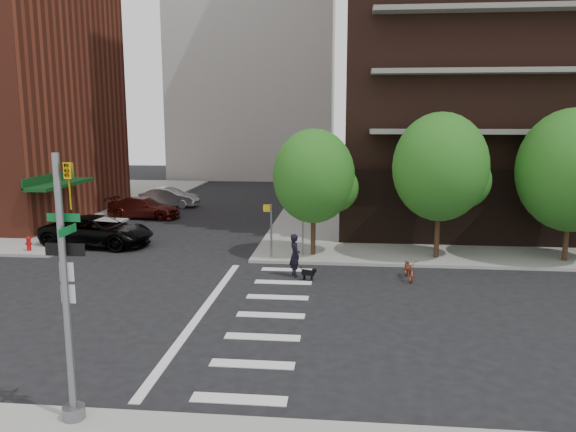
{
  "coord_description": "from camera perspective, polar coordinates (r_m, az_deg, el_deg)",
  "views": [
    {
      "loc": [
        5.5,
        -18.66,
        6.88
      ],
      "look_at": [
        3.0,
        6.0,
        2.5
      ],
      "focal_mm": 35.0,
      "sensor_mm": 36.0,
      "label": 1
    }
  ],
  "objects": [
    {
      "name": "crosswalk",
      "position": [
        20.15,
        -4.03,
        -9.95
      ],
      "size": [
        3.85,
        13.0,
        0.01
      ],
      "color": "silver",
      "rests_on": "ground"
    },
    {
      "name": "traffic_signal",
      "position": [
        13.33,
        -21.44,
        -8.97
      ],
      "size": [
        0.9,
        0.75,
        6.0
      ],
      "color": "slate",
      "rests_on": "sidewalk_s"
    },
    {
      "name": "parked_car_black",
      "position": [
        31.92,
        -18.77,
        -1.46
      ],
      "size": [
        3.26,
        6.15,
        1.65
      ],
      "primitive_type": "imported",
      "rotation": [
        0.0,
        0.0,
        1.48
      ],
      "color": "black",
      "rests_on": "ground"
    },
    {
      "name": "tree_b",
      "position": [
        27.63,
        15.2,
        4.82
      ],
      "size": [
        4.5,
        4.5,
        6.65
      ],
      "color": "#301E11",
      "rests_on": "sidewalk_ne"
    },
    {
      "name": "sidewalk_ne",
      "position": [
        45.26,
        25.07,
        0.42
      ],
      "size": [
        39.0,
        33.0,
        0.15
      ],
      "primitive_type": "cube",
      "color": "gray",
      "rests_on": "ground"
    },
    {
      "name": "dog_walker",
      "position": [
        24.49,
        0.7,
        -4.0
      ],
      "size": [
        0.81,
        0.69,
        1.89
      ],
      "primitive_type": "imported",
      "rotation": [
        0.0,
        0.0,
        1.99
      ],
      "color": "black",
      "rests_on": "ground"
    },
    {
      "name": "tree_a",
      "position": [
        27.35,
        2.62,
        4.06
      ],
      "size": [
        4.0,
        4.0,
        5.9
      ],
      "color": "#301E11",
      "rests_on": "sidewalk_ne"
    },
    {
      "name": "pedestrian_signal",
      "position": [
        27.24,
        -1.02,
        -0.61
      ],
      "size": [
        2.18,
        0.67,
        2.6
      ],
      "color": "slate",
      "rests_on": "sidewalk_ne"
    },
    {
      "name": "parked_car_silver",
      "position": [
        44.58,
        -11.96,
        1.89
      ],
      "size": [
        1.88,
        4.6,
        1.48
      ],
      "primitive_type": "imported",
      "rotation": [
        0.0,
        0.0,
        1.5
      ],
      "color": "#A7A9AF",
      "rests_on": "ground"
    },
    {
      "name": "fire_hydrant",
      "position": [
        31.56,
        -24.85,
        -2.49
      ],
      "size": [
        0.24,
        0.24,
        0.73
      ],
      "color": "#A50C0C",
      "rests_on": "sidewalk_nw"
    },
    {
      "name": "ground",
      "position": [
        20.63,
        -10.17,
        -9.62
      ],
      "size": [
        120.0,
        120.0,
        0.0
      ],
      "primitive_type": "plane",
      "color": "black",
      "rests_on": "ground"
    },
    {
      "name": "dog",
      "position": [
        24.02,
        2.12,
        -5.77
      ],
      "size": [
        0.65,
        0.37,
        0.55
      ],
      "rotation": [
        0.0,
        0.0,
        -0.37
      ],
      "color": "black",
      "rests_on": "ground"
    },
    {
      "name": "tree_c",
      "position": [
        29.22,
        26.9,
        4.16
      ],
      "size": [
        5.0,
        5.0,
        6.8
      ],
      "color": "#301E11",
      "rests_on": "sidewalk_ne"
    },
    {
      "name": "parked_car_maroon",
      "position": [
        39.83,
        -14.41,
        0.81
      ],
      "size": [
        2.36,
        5.1,
        1.44
      ],
      "primitive_type": "imported",
      "rotation": [
        0.0,
        0.0,
        1.5
      ],
      "color": "#49130E",
      "rests_on": "ground"
    },
    {
      "name": "scooter",
      "position": [
        24.72,
        12.2,
        -5.25
      ],
      "size": [
        0.72,
        1.8,
        0.93
      ],
      "primitive_type": "imported",
      "rotation": [
        0.0,
        0.0,
        0.06
      ],
      "color": "#96351C",
      "rests_on": "ground"
    }
  ]
}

